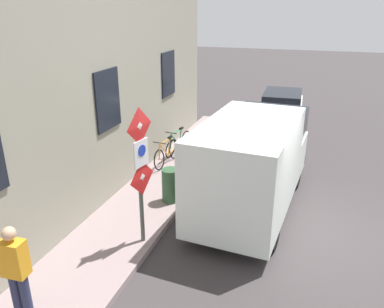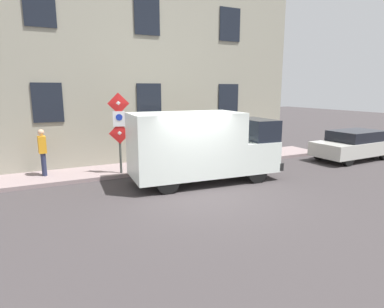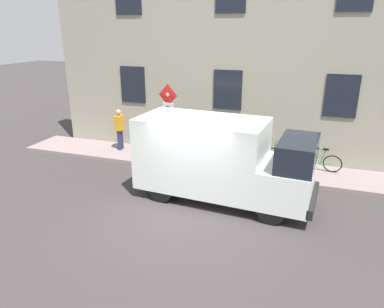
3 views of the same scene
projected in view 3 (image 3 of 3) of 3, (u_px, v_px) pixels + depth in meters
name	position (u px, v px, depth m)	size (l,w,h in m)	color
ground_plane	(184.00, 214.00, 10.12)	(80.00, 80.00, 0.00)	#3A3536
sidewalk_slab	(220.00, 164.00, 13.63)	(1.94, 16.76, 0.14)	gray
building_facade	(231.00, 47.00, 13.37)	(0.75, 14.76, 8.69)	gray
sign_post_stacked	(168.00, 117.00, 12.84)	(0.19, 0.55, 2.90)	#474C47
delivery_van	(220.00, 158.00, 10.62)	(2.38, 5.46, 2.50)	white
bicycle_green	(317.00, 160.00, 12.78)	(0.48, 1.71, 0.89)	black
bicycle_orange	(287.00, 157.00, 13.10)	(0.46, 1.71, 0.89)	black
pedestrian	(120.00, 128.00, 14.82)	(0.42, 0.29, 1.72)	#262B47
litter_bin	(220.00, 157.00, 12.86)	(0.44, 0.44, 0.90)	#2D5133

